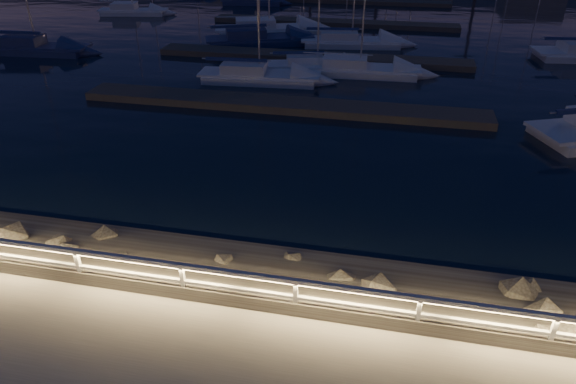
% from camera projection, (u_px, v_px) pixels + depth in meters
% --- Properties ---
extents(ground, '(400.00, 400.00, 0.00)m').
position_uv_depth(ground, '(150.00, 291.00, 13.79)').
color(ground, '#A39C93').
rests_on(ground, ground).
extents(harbor_water, '(400.00, 440.00, 0.60)m').
position_uv_depth(harbor_water, '(323.00, 47.00, 40.84)').
color(harbor_water, black).
rests_on(harbor_water, ground).
extents(guard_rail, '(44.11, 0.12, 1.06)m').
position_uv_depth(guard_rail, '(143.00, 267.00, 13.42)').
color(guard_rail, white).
rests_on(guard_rail, ground).
extents(floating_docks, '(22.00, 36.00, 0.40)m').
position_uv_depth(floating_docks, '(325.00, 36.00, 41.65)').
color(floating_docks, '#4F4942').
rests_on(floating_docks, ground).
extents(sailboat_b, '(7.59, 2.81, 12.68)m').
position_uv_depth(sailboat_b, '(256.00, 75.00, 31.62)').
color(sailboat_b, silver).
rests_on(sailboat_b, ground).
extents(sailboat_c, '(7.80, 2.67, 13.05)m').
position_uv_depth(sailboat_c, '(357.00, 68.00, 32.96)').
color(sailboat_c, silver).
rests_on(sailboat_c, ground).
extents(sailboat_e, '(7.82, 2.91, 13.11)m').
position_uv_depth(sailboat_e, '(34.00, 47.00, 37.57)').
color(sailboat_e, navy).
rests_on(sailboat_e, ground).
extents(sailboat_f, '(6.73, 3.48, 11.05)m').
position_uv_depth(sailboat_f, '(315.00, 64.00, 33.78)').
color(sailboat_f, silver).
rests_on(sailboat_f, ground).
extents(sailboat_g, '(8.02, 3.47, 13.18)m').
position_uv_depth(sailboat_g, '(349.00, 41.00, 39.48)').
color(sailboat_g, silver).
rests_on(sailboat_g, ground).
extents(sailboat_i, '(6.85, 3.13, 11.34)m').
position_uv_depth(sailboat_i, '(131.00, 10.00, 50.47)').
color(sailboat_i, silver).
rests_on(sailboat_i, ground).
extents(sailboat_j, '(8.54, 5.33, 14.15)m').
position_uv_depth(sailboat_j, '(257.00, 39.00, 39.86)').
color(sailboat_j, navy).
rests_on(sailboat_j, ground).
extents(sailboat_k, '(9.31, 5.30, 15.27)m').
position_uv_depth(sailboat_k, '(266.00, 28.00, 43.09)').
color(sailboat_k, silver).
rests_on(sailboat_k, ground).
extents(sailboat_n, '(6.84, 2.69, 11.35)m').
position_uv_depth(sailboat_n, '(251.00, 1.00, 55.55)').
color(sailboat_n, navy).
rests_on(sailboat_n, ground).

